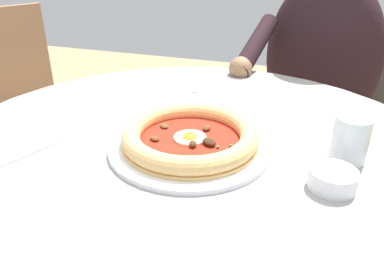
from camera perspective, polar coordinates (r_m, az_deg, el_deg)
The scene contains 8 objects.
dining_table at distance 0.81m, azimuth -0.27°, elevation -11.47°, with size 1.05×1.05×0.73m.
pizza_on_plate at distance 0.72m, azimuth -0.15°, elevation -1.45°, with size 0.31×0.31×0.05m.
water_glass at distance 0.73m, azimuth 22.80°, elevation -1.97°, with size 0.06×0.06×0.09m.
ramekin_capers at distance 0.65m, azimuth 20.54°, elevation -7.15°, with size 0.08×0.08×0.03m.
fork_utensil at distance 1.07m, azimuth 2.22°, elevation 6.86°, with size 0.17×0.03×0.00m.
diner_person at distance 1.44m, azimuth 17.85°, elevation 2.87°, with size 0.47×0.48×1.20m.
cafe_chair_diner at distance 1.57m, azimuth 19.50°, elevation 3.57°, with size 0.54×0.54×0.84m.
cafe_chair_spare_near at distance 1.67m, azimuth -24.63°, elevation 3.88°, with size 0.55×0.55×0.86m.
Camera 1 is at (0.60, 0.20, 1.09)m, focal length 35.20 mm.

